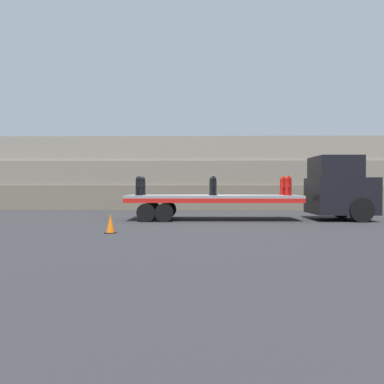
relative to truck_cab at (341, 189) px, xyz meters
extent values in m
plane|color=#2D2D30|center=(-6.07, 0.00, -1.48)|extent=(120.00, 120.00, 0.00)
cube|color=#706656|center=(-6.07, 8.35, -0.65)|extent=(60.00, 3.00, 1.65)
cube|color=gray|center=(-6.07, 8.50, 0.99)|extent=(60.00, 3.00, 1.65)
cube|color=gray|center=(-6.07, 8.65, 2.64)|extent=(60.00, 3.00, 1.65)
cube|color=black|center=(-0.04, 0.00, -0.34)|extent=(2.76, 2.47, 1.69)
cube|color=black|center=(-0.32, 0.00, 1.01)|extent=(1.93, 2.28, 1.01)
cube|color=black|center=(0.72, 0.00, 0.00)|extent=(1.10, 2.18, 0.95)
cylinder|color=black|center=(0.44, -1.18, -0.94)|extent=(1.08, 0.28, 1.08)
cylinder|color=black|center=(0.44, 1.18, -0.94)|extent=(1.08, 0.28, 1.08)
cube|color=gray|center=(-6.07, 0.00, -0.37)|extent=(8.09, 2.47, 0.12)
cube|color=red|center=(-6.07, -1.19, -0.53)|extent=(8.09, 0.08, 0.20)
cube|color=red|center=(-6.07, 1.19, -0.53)|extent=(8.09, 0.08, 0.20)
cylinder|color=black|center=(-8.30, -1.13, -1.07)|extent=(0.82, 0.30, 0.82)
cylinder|color=black|center=(-8.30, 1.13, -1.07)|extent=(0.82, 0.30, 0.82)
cylinder|color=black|center=(-9.11, -1.13, -1.07)|extent=(0.82, 0.30, 0.82)
cylinder|color=black|center=(-9.11, 1.13, -1.07)|extent=(0.82, 0.30, 0.82)
cylinder|color=black|center=(-9.52, -0.54, -0.29)|extent=(0.37, 0.37, 0.03)
cylinder|color=black|center=(-9.52, -0.54, 0.04)|extent=(0.30, 0.30, 0.69)
sphere|color=black|center=(-9.52, -0.54, 0.44)|extent=(0.28, 0.28, 0.28)
cylinder|color=black|center=(-9.52, -0.76, 0.12)|extent=(0.13, 0.13, 0.13)
cylinder|color=black|center=(-9.52, -0.33, 0.12)|extent=(0.13, 0.13, 0.13)
cylinder|color=black|center=(-9.52, 0.54, -0.29)|extent=(0.37, 0.37, 0.03)
cylinder|color=black|center=(-9.52, 0.54, 0.04)|extent=(0.30, 0.30, 0.69)
sphere|color=black|center=(-9.52, 0.54, 0.44)|extent=(0.28, 0.28, 0.28)
cylinder|color=black|center=(-9.52, 0.33, 0.12)|extent=(0.13, 0.13, 0.13)
cylinder|color=black|center=(-9.52, 0.76, 0.12)|extent=(0.13, 0.13, 0.13)
cylinder|color=black|center=(-6.07, -0.54, -0.29)|extent=(0.37, 0.37, 0.03)
cylinder|color=black|center=(-6.07, -0.54, 0.04)|extent=(0.30, 0.30, 0.69)
sphere|color=black|center=(-6.07, -0.54, 0.44)|extent=(0.28, 0.28, 0.28)
cylinder|color=black|center=(-6.07, -0.76, 0.12)|extent=(0.13, 0.13, 0.13)
cylinder|color=black|center=(-6.07, -0.33, 0.12)|extent=(0.13, 0.13, 0.13)
cylinder|color=black|center=(-6.07, 0.54, -0.29)|extent=(0.37, 0.37, 0.03)
cylinder|color=black|center=(-6.07, 0.54, 0.04)|extent=(0.30, 0.30, 0.69)
sphere|color=black|center=(-6.07, 0.54, 0.44)|extent=(0.28, 0.28, 0.28)
cylinder|color=black|center=(-6.07, 0.33, 0.12)|extent=(0.13, 0.13, 0.13)
cylinder|color=black|center=(-6.07, 0.76, 0.12)|extent=(0.13, 0.13, 0.13)
cylinder|color=red|center=(-2.63, -0.54, -0.29)|extent=(0.37, 0.37, 0.03)
cylinder|color=red|center=(-2.63, -0.54, 0.04)|extent=(0.30, 0.30, 0.69)
sphere|color=red|center=(-2.63, -0.54, 0.44)|extent=(0.28, 0.28, 0.28)
cylinder|color=red|center=(-2.63, -0.76, 0.12)|extent=(0.13, 0.13, 0.13)
cylinder|color=red|center=(-2.63, -0.33, 0.12)|extent=(0.13, 0.13, 0.13)
cylinder|color=red|center=(-2.63, 0.54, -0.29)|extent=(0.37, 0.37, 0.03)
cylinder|color=red|center=(-2.63, 0.54, 0.04)|extent=(0.30, 0.30, 0.69)
sphere|color=red|center=(-2.63, 0.54, 0.44)|extent=(0.28, 0.28, 0.28)
cylinder|color=red|center=(-2.63, 0.33, 0.12)|extent=(0.13, 0.13, 0.13)
cylinder|color=red|center=(-2.63, 0.76, 0.12)|extent=(0.13, 0.13, 0.13)
cube|color=yellow|center=(-6.07, 0.00, 0.59)|extent=(0.05, 2.67, 0.01)
cube|color=yellow|center=(-2.63, 0.00, 0.59)|extent=(0.05, 2.67, 0.01)
cube|color=black|center=(-9.76, -5.14, -1.47)|extent=(0.37, 0.37, 0.03)
cone|color=orange|center=(-9.76, -5.14, -1.14)|extent=(0.28, 0.28, 0.63)
camera|label=1|loc=(-6.77, -17.78, 0.12)|focal=35.00mm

